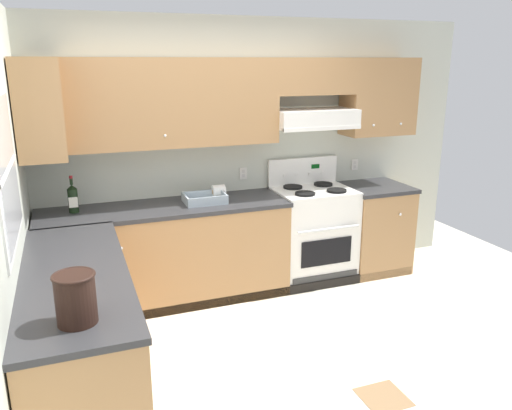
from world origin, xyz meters
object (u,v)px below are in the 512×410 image
Objects in this scene: stove at (313,233)px; wine_bottle at (73,198)px; bowl at (205,200)px; paper_towel_roll at (218,191)px; bucket at (76,298)px.

wine_bottle is (-2.24, 0.08, 0.56)m from stove.
wine_bottle is 0.86× the size of bowl.
paper_towel_roll is (-0.95, 0.10, 0.49)m from stove.
stove is 3.04m from bucket.
stove is 4.64× the size of bucket.
bucket is (-0.04, -2.01, 0.01)m from wine_bottle.
paper_towel_roll is at bearing 1.26° from wine_bottle.
stove is 1.08m from paper_towel_roll.
bucket is 2.43m from paper_towel_roll.
stove is 9.76× the size of paper_towel_roll.
bowl is 3.00× the size of paper_towel_roll.
paper_towel_roll is at bearing 35.63° from bowl.
bowl is at bearing -4.65° from wine_bottle.
stove reaches higher than paper_towel_roll.
bowl is at bearing -144.37° from paper_towel_roll.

